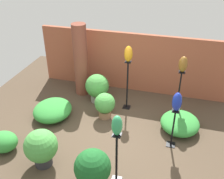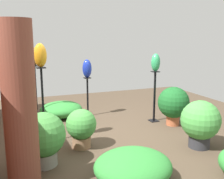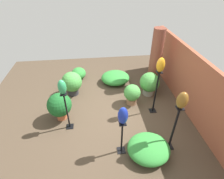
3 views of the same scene
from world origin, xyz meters
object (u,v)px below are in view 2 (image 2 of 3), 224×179
object	(u,v)px
pedestal_amber	(43,109)
potted_plant_mid_right	(81,126)
pedestal_bronze	(36,96)
art_vase_cobalt	(87,69)
art_vase_jade	(156,62)
potted_plant_back_center	(200,122)
art_vase_bronze	(34,56)
brick_pillar	(20,109)
pedestal_jade	(154,99)
art_vase_amber	(40,55)
potted_plant_mid_left	(174,103)
potted_plant_front_left	(43,137)
pedestal_cobalt	(88,99)

from	to	relation	value
pedestal_amber	potted_plant_mid_right	xyz separation A→B (m)	(-0.45, -0.58, -0.26)
pedestal_bronze	art_vase_cobalt	bearing A→B (deg)	-91.30
art_vase_jade	potted_plant_back_center	size ratio (longest dim) A/B	0.47
pedestal_bronze	art_vase_jade	size ratio (longest dim) A/B	3.26
art_vase_jade	art_vase_bronze	bearing A→B (deg)	68.93
brick_pillar	potted_plant_back_center	xyz separation A→B (m)	(0.27, -2.95, -0.60)
pedestal_jade	art_vase_jade	world-z (taller)	art_vase_jade
art_vase_cobalt	art_vase_amber	bearing A→B (deg)	137.38
pedestal_amber	potted_plant_mid_right	size ratio (longest dim) A/B	2.02
potted_plant_mid_left	art_vase_jade	bearing A→B (deg)	33.52
brick_pillar	potted_plant_front_left	world-z (taller)	brick_pillar
pedestal_bronze	pedestal_jade	world-z (taller)	pedestal_bronze
art_vase_amber	art_vase_bronze	xyz separation A→B (m)	(1.34, -0.01, -0.11)
art_vase_jade	brick_pillar	bearing A→B (deg)	121.99
brick_pillar	pedestal_jade	size ratio (longest dim) A/B	1.83
pedestal_bronze	potted_plant_mid_right	size ratio (longest dim) A/B	1.87
pedestal_amber	potted_plant_mid_left	world-z (taller)	pedestal_amber
potted_plant_mid_right	potted_plant_front_left	world-z (taller)	potted_plant_front_left
art_vase_jade	potted_plant_front_left	distance (m)	3.07
pedestal_cobalt	art_vase_amber	size ratio (longest dim) A/B	2.30
pedestal_amber	art_vase_cobalt	xyz separation A→B (m)	(1.32, -1.21, 0.53)
pedestal_amber	brick_pillar	bearing A→B (deg)	163.75
potted_plant_mid_left	art_vase_bronze	bearing A→B (deg)	63.96
brick_pillar	potted_plant_mid_left	xyz separation A→B (m)	(1.46, -3.21, -0.57)
art_vase_amber	pedestal_amber	bearing A→B (deg)	180.00
pedestal_cobalt	potted_plant_mid_left	xyz separation A→B (m)	(-1.33, -1.57, 0.06)
potted_plant_mid_left	potted_plant_front_left	size ratio (longest dim) A/B	1.03
art_vase_cobalt	potted_plant_front_left	bearing A→B (deg)	149.01
pedestal_bronze	pedestal_jade	xyz separation A→B (m)	(-0.97, -2.52, -0.06)
pedestal_bronze	art_vase_cobalt	xyz separation A→B (m)	(-0.03, -1.21, 0.58)
art_vase_amber	potted_plant_mid_left	xyz separation A→B (m)	(-0.01, -2.78, -1.12)
pedestal_cobalt	pedestal_bronze	bearing A→B (deg)	88.70
art_vase_amber	art_vase_cobalt	size ratio (longest dim) A/B	0.96
pedestal_jade	art_vase_amber	size ratio (longest dim) A/B	2.78
art_vase_amber	potted_plant_front_left	world-z (taller)	art_vase_amber
art_vase_cobalt	art_vase_bronze	size ratio (longest dim) A/B	1.09
art_vase_bronze	potted_plant_mid_left	distance (m)	3.25
art_vase_cobalt	potted_plant_mid_left	xyz separation A→B (m)	(-1.33, -1.57, -0.69)
pedestal_cobalt	art_vase_bronze	xyz separation A→B (m)	(0.03, 1.21, 1.06)
pedestal_amber	pedestal_cobalt	xyz separation A→B (m)	(1.32, -1.21, -0.21)
art_vase_amber	potted_plant_mid_right	distance (m)	1.43
potted_plant_front_left	brick_pillar	bearing A→B (deg)	151.67
potted_plant_front_left	potted_plant_back_center	world-z (taller)	potted_plant_back_center
potted_plant_mid_right	potted_plant_front_left	size ratio (longest dim) A/B	0.84
pedestal_cobalt	art_vase_bronze	world-z (taller)	art_vase_bronze
pedestal_cobalt	potted_plant_mid_right	bearing A→B (deg)	160.41
potted_plant_front_left	potted_plant_back_center	distance (m)	2.66
brick_pillar	art_vase_amber	xyz separation A→B (m)	(1.48, -0.43, 0.54)
art_vase_amber	art_vase_cobalt	bearing A→B (deg)	-42.62
brick_pillar	pedestal_amber	xyz separation A→B (m)	(1.48, -0.43, -0.42)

